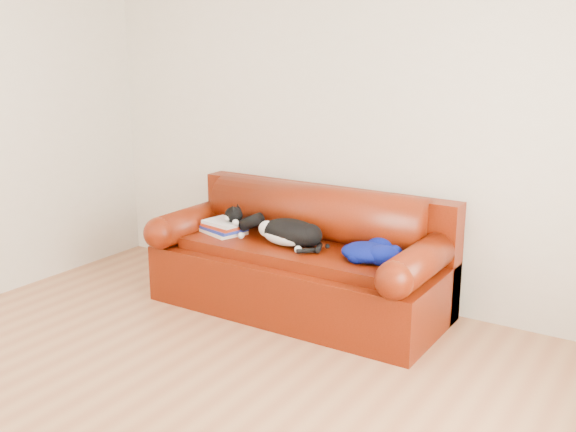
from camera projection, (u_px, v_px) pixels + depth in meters
name	position (u px, v px, depth m)	size (l,w,h in m)	color
ground	(175.00, 404.00, 3.64)	(4.50, 4.50, 0.00)	#925A3A
room_shell	(182.00, 93.00, 3.17)	(4.52, 4.02, 2.61)	beige
sofa_base	(299.00, 278.00, 4.87)	(2.10, 0.90, 0.50)	#3D0E02
sofa_back	(316.00, 230.00, 4.99)	(2.10, 1.01, 0.88)	#3D0E02
book_stack	(224.00, 227.00, 5.06)	(0.37, 0.33, 0.10)	beige
cat	(289.00, 233.00, 4.74)	(0.67, 0.27, 0.24)	black
blanket	(370.00, 251.00, 4.44)	(0.45, 0.36, 0.14)	#020345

